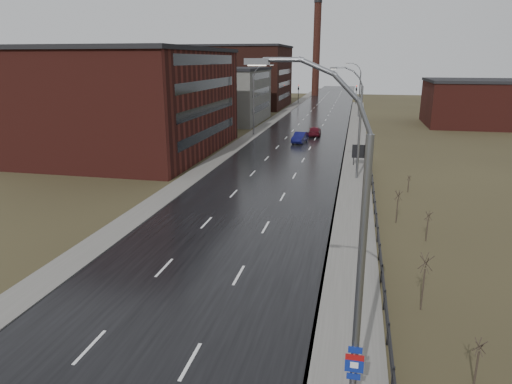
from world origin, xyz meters
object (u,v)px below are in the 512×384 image
at_px(billboard, 360,152).
at_px(car_far, 315,131).
at_px(streetlight_main, 350,262).
at_px(car_near, 300,138).

xyz_separation_m(billboard, car_far, (-7.16, 21.06, -0.93)).
height_order(streetlight_main, billboard, streetlight_main).
bearing_deg(streetlight_main, billboard, 89.10).
relative_size(streetlight_main, car_far, 2.56).
relative_size(billboard, car_far, 0.55).
bearing_deg(car_far, streetlight_main, 94.53).
distance_m(billboard, car_near, 16.86).
bearing_deg(car_near, streetlight_main, -74.75).
height_order(streetlight_main, car_near, streetlight_main).
height_order(billboard, car_far, billboard).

